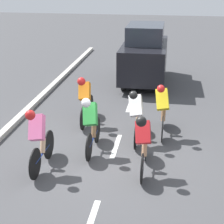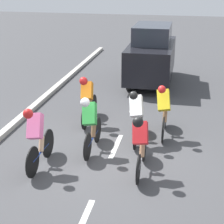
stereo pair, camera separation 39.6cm
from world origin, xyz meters
name	(u,v)px [view 2 (the right image)]	position (x,y,z in m)	size (l,w,h in m)	color
ground_plane	(112,156)	(0.00, 0.00, 0.00)	(60.00, 60.00, 0.00)	#424244
lane_stripe_near	(83,222)	(0.00, 2.65, 0.00)	(0.12, 1.40, 0.01)	white
lane_stripe_mid	(116,146)	(0.00, -0.55, 0.00)	(0.12, 1.40, 0.01)	white
lane_stripe_far	(134,105)	(0.00, -3.75, 0.00)	(0.12, 1.40, 0.01)	white
curb	(3,134)	(3.20, -0.55, 0.07)	(0.20, 23.96, 0.14)	#B7B2A8
cyclist_green	(91,123)	(0.56, -0.12, 0.80)	(0.41, 1.72, 1.52)	black
cyclist_pink	(37,136)	(1.55, 0.90, 0.81)	(0.40, 1.68, 1.55)	black
cyclist_red	(141,142)	(-0.79, 0.68, 0.77)	(0.38, 1.71, 1.46)	black
cyclist_white	(137,115)	(-0.48, -0.93, 0.78)	(0.42, 1.69, 1.49)	black
cyclist_orange	(88,98)	(1.12, -1.91, 0.79)	(0.39, 1.73, 1.50)	black
cyclist_yellow	(164,109)	(-1.14, -1.45, 0.79)	(0.41, 1.71, 1.53)	black
support_car	(151,55)	(-0.25, -6.57, 1.14)	(1.70, 3.88, 2.30)	black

